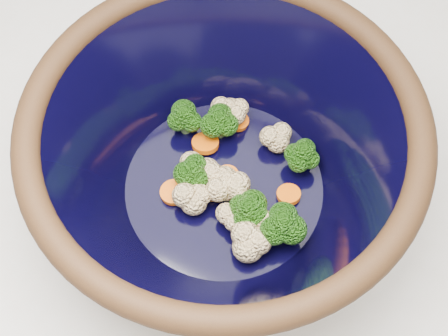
% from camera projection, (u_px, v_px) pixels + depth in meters
% --- Properties ---
extents(counter, '(1.20, 1.20, 0.90)m').
position_uv_depth(counter, '(197.00, 318.00, 1.09)').
color(counter, silver).
rests_on(counter, ground).
extents(mixing_bowl, '(0.39, 0.39, 0.17)m').
position_uv_depth(mixing_bowl, '(224.00, 160.00, 0.62)').
color(mixing_bowl, black).
rests_on(mixing_bowl, counter).
extents(vegetable_pile, '(0.19, 0.16, 0.05)m').
position_uv_depth(vegetable_pile, '(236.00, 177.00, 0.64)').
color(vegetable_pile, '#608442').
rests_on(vegetable_pile, mixing_bowl).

